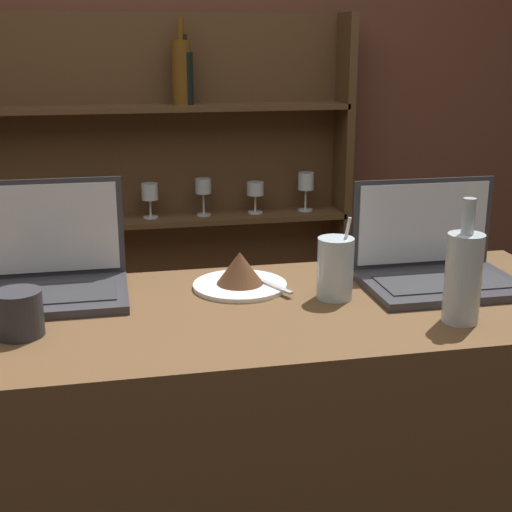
{
  "coord_description": "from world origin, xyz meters",
  "views": [
    {
      "loc": [
        -0.12,
        -1.06,
        1.54
      ],
      "look_at": [
        0.17,
        0.31,
        1.13
      ],
      "focal_mm": 50.0,
      "sensor_mm": 36.0,
      "label": 1
    }
  ],
  "objects": [
    {
      "name": "back_wall",
      "position": [
        0.0,
        1.68,
        1.35
      ],
      "size": [
        7.0,
        0.06,
        2.7
      ],
      "color": "brown",
      "rests_on": "ground_plane"
    },
    {
      "name": "back_shelf",
      "position": [
        0.03,
        1.6,
        0.86
      ],
      "size": [
        1.51,
        0.18,
        1.65
      ],
      "color": "brown",
      "rests_on": "ground_plane"
    },
    {
      "name": "laptop_near",
      "position": [
        -0.25,
        0.44,
        1.08
      ],
      "size": [
        0.31,
        0.24,
        0.24
      ],
      "color": "#333338",
      "rests_on": "bar_counter"
    },
    {
      "name": "laptop_far",
      "position": [
        0.58,
        0.35,
        1.07
      ],
      "size": [
        0.34,
        0.24,
        0.22
      ],
      "color": "#333338",
      "rests_on": "bar_counter"
    },
    {
      "name": "cake_plate",
      "position": [
        0.15,
        0.4,
        1.06
      ],
      "size": [
        0.21,
        0.21,
        0.08
      ],
      "color": "white",
      "rests_on": "bar_counter"
    },
    {
      "name": "water_glass",
      "position": [
        0.33,
        0.3,
        1.09
      ],
      "size": [
        0.08,
        0.08,
        0.17
      ],
      "color": "silver",
      "rests_on": "bar_counter"
    },
    {
      "name": "wine_bottle_clear",
      "position": [
        0.53,
        0.12,
        1.12
      ],
      "size": [
        0.07,
        0.07,
        0.24
      ],
      "color": "#B2C1C6",
      "rests_on": "bar_counter"
    },
    {
      "name": "coffee_cup",
      "position": [
        -0.29,
        0.22,
        1.07
      ],
      "size": [
        0.09,
        0.09,
        0.09
      ],
      "color": "#2D2D33",
      "rests_on": "bar_counter"
    }
  ]
}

